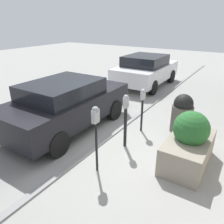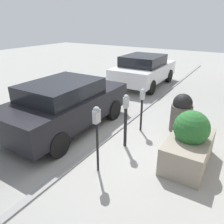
{
  "view_description": "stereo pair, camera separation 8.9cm",
  "coord_description": "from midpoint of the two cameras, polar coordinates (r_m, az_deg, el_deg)",
  "views": [
    {
      "loc": [
        -4.18,
        -2.85,
        2.99
      ],
      "look_at": [
        0.0,
        -0.16,
        0.88
      ],
      "focal_mm": 35.0,
      "sensor_mm": 36.0,
      "label": 1
    },
    {
      "loc": [
        -4.23,
        -2.77,
        2.99
      ],
      "look_at": [
        0.0,
        -0.16,
        0.88
      ],
      "focal_mm": 35.0,
      "sensor_mm": 36.0,
      "label": 2
    }
  ],
  "objects": [
    {
      "name": "ground_plane",
      "position": [
        5.88,
        -1.74,
        -7.63
      ],
      "size": [
        40.0,
        40.0,
        0.0
      ],
      "primitive_type": "plane",
      "color": "#999993"
    },
    {
      "name": "curb_strip",
      "position": [
        5.91,
        -2.4,
        -7.25
      ],
      "size": [
        24.5,
        0.16,
        0.04
      ],
      "color": "gray",
      "rests_on": "ground_plane"
    },
    {
      "name": "parking_meter_nearest",
      "position": [
        4.31,
        -4.59,
        -3.35
      ],
      "size": [
        0.16,
        0.14,
        1.47
      ],
      "color": "black",
      "rests_on": "ground_plane"
    },
    {
      "name": "parking_meter_second",
      "position": [
        5.3,
        3.11,
        -0.87
      ],
      "size": [
        0.15,
        0.12,
        1.38
      ],
      "color": "black",
      "rests_on": "ground_plane"
    },
    {
      "name": "parking_meter_middle",
      "position": [
        6.11,
        7.45,
        2.74
      ],
      "size": [
        0.16,
        0.14,
        1.26
      ],
      "color": "black",
      "rests_on": "ground_plane"
    },
    {
      "name": "planter_box",
      "position": [
        5.08,
        19.03,
        -7.72
      ],
      "size": [
        1.57,
        0.85,
        1.26
      ],
      "color": "gray",
      "rests_on": "ground_plane"
    },
    {
      "name": "parked_car_middle",
      "position": [
        6.41,
        -12.39,
        2.08
      ],
      "size": [
        4.03,
        1.86,
        1.44
      ],
      "rotation": [
        0.0,
        0.0,
        0.01
      ],
      "color": "black",
      "rests_on": "ground_plane"
    },
    {
      "name": "parked_car_rear",
      "position": [
        10.83,
        8.07,
        10.91
      ],
      "size": [
        3.88,
        1.98,
        1.46
      ],
      "rotation": [
        0.0,
        0.0,
        0.01
      ],
      "color": "silver",
      "rests_on": "ground_plane"
    },
    {
      "name": "trash_bin",
      "position": [
        6.47,
        17.29,
        -0.25
      ],
      "size": [
        0.6,
        0.6,
        1.12
      ],
      "color": "#514C47",
      "rests_on": "ground_plane"
    }
  ]
}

